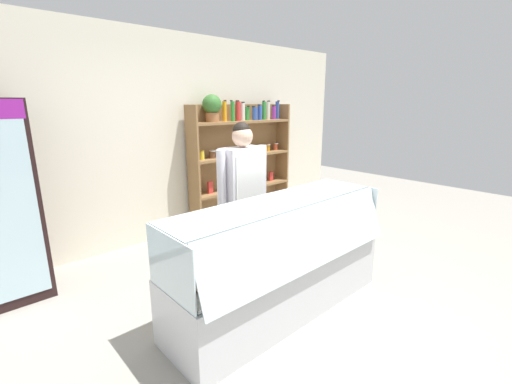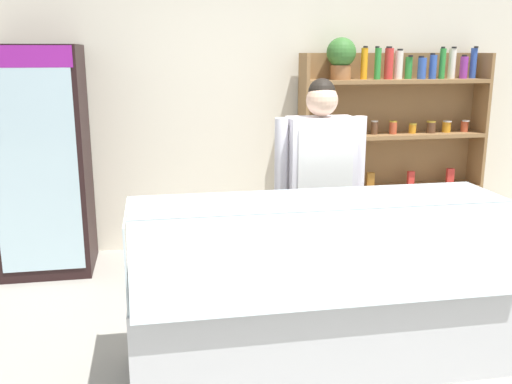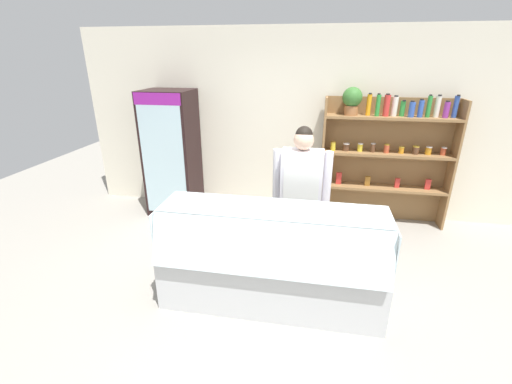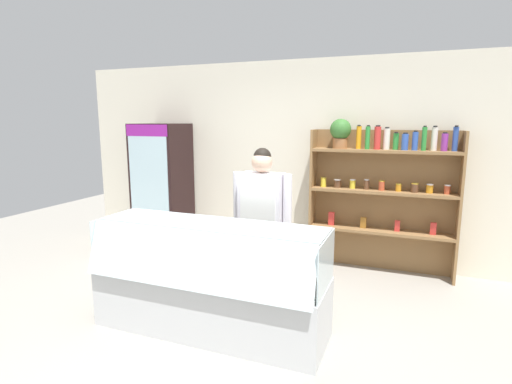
# 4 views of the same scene
# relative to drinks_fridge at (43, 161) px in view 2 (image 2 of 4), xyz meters

# --- Properties ---
(ground_plane) EXTENTS (12.00, 12.00, 0.00)m
(ground_plane) POSITION_rel_drinks_fridge_xyz_m (1.96, -1.89, -0.93)
(ground_plane) COLOR gray
(back_wall) EXTENTS (6.80, 0.10, 2.70)m
(back_wall) POSITION_rel_drinks_fridge_xyz_m (1.96, 0.41, 0.42)
(back_wall) COLOR silver
(back_wall) RESTS_ON ground
(drinks_fridge) EXTENTS (0.71, 0.65, 1.86)m
(drinks_fridge) POSITION_rel_drinks_fridge_xyz_m (0.00, 0.00, 0.00)
(drinks_fridge) COLOR black
(drinks_fridge) RESTS_ON ground
(shelving_unit) EXTENTS (1.77, 0.29, 1.92)m
(shelving_unit) POSITION_rel_drinks_fridge_xyz_m (3.06, 0.19, 0.17)
(shelving_unit) COLOR olive
(shelving_unit) RESTS_ON ground
(deli_display_case) EXTENTS (2.12, 0.71, 1.01)m
(deli_display_case) POSITION_rel_drinks_fridge_xyz_m (1.79, -1.91, -0.61)
(deli_display_case) COLOR silver
(deli_display_case) RESTS_ON ground
(shop_clerk) EXTENTS (0.64, 0.25, 1.63)m
(shop_clerk) POSITION_rel_drinks_fridge_xyz_m (2.01, -1.16, 0.04)
(shop_clerk) COLOR #4C4233
(shop_clerk) RESTS_ON ground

